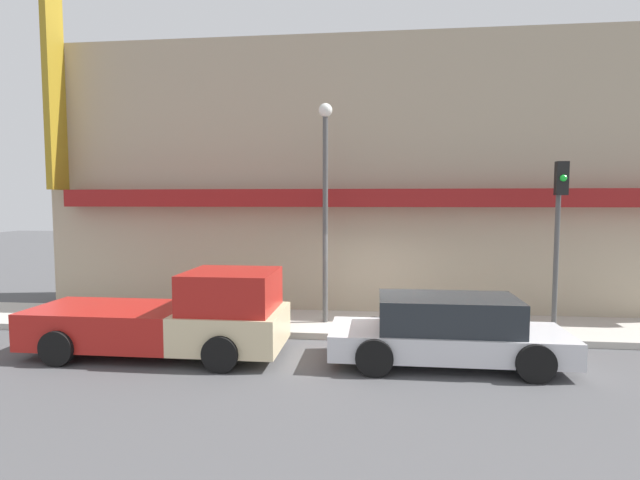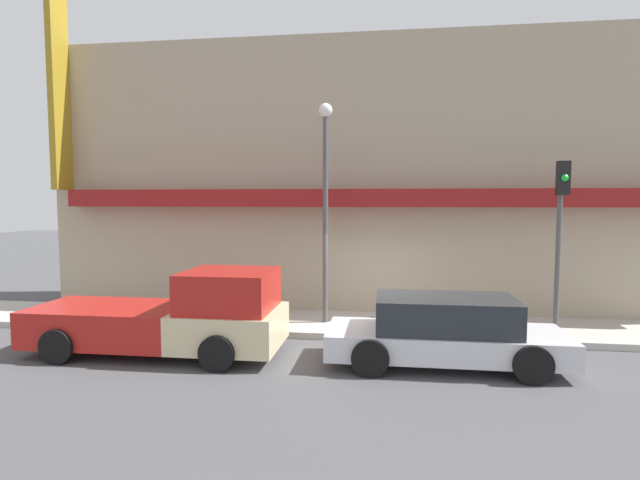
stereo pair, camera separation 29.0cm
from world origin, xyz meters
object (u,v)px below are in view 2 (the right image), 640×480
(pickup_truck, at_px, (174,317))
(street_lamp, at_px, (325,188))
(traffic_light, at_px, (560,217))
(parked_car, at_px, (445,332))
(fire_hydrant, at_px, (204,310))

(pickup_truck, bearing_deg, street_lamp, 40.03)
(traffic_light, bearing_deg, parked_car, -142.29)
(parked_car, height_order, traffic_light, traffic_light)
(street_lamp, bearing_deg, fire_hydrant, -174.00)
(parked_car, distance_m, traffic_light, 4.32)
(pickup_truck, bearing_deg, parked_car, -1.19)
(parked_car, bearing_deg, traffic_light, 36.68)
(street_lamp, bearing_deg, pickup_truck, -138.79)
(street_lamp, relative_size, traffic_light, 1.38)
(parked_car, height_order, street_lamp, street_lamp)
(fire_hydrant, height_order, street_lamp, street_lamp)
(pickup_truck, bearing_deg, traffic_light, 13.17)
(fire_hydrant, height_order, traffic_light, traffic_light)
(fire_hydrant, bearing_deg, traffic_light, -0.53)
(parked_car, bearing_deg, fire_hydrant, 157.97)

